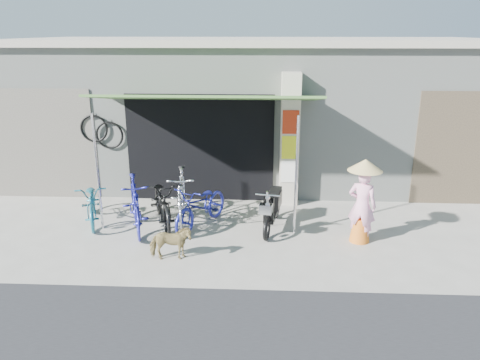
{
  "coord_description": "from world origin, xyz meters",
  "views": [
    {
      "loc": [
        0.23,
        -7.91,
        3.86
      ],
      "look_at": [
        -0.2,
        1.0,
        1.0
      ],
      "focal_mm": 35.0,
      "sensor_mm": 36.0,
      "label": 1
    }
  ],
  "objects_px": {
    "bike_black": "(162,201)",
    "bike_navy": "(202,206)",
    "bike_blue": "(135,204)",
    "bike_teal": "(92,202)",
    "nun": "(362,201)",
    "street_dog": "(171,243)",
    "moped": "(272,208)",
    "bike_silver": "(182,197)"
  },
  "relations": [
    {
      "from": "bike_black",
      "to": "bike_teal",
      "type": "bearing_deg",
      "value": 158.52
    },
    {
      "from": "bike_navy",
      "to": "moped",
      "type": "xyz_separation_m",
      "value": [
        1.44,
        0.03,
        -0.04
      ]
    },
    {
      "from": "street_dog",
      "to": "moped",
      "type": "relative_size",
      "value": 0.46
    },
    {
      "from": "bike_blue",
      "to": "nun",
      "type": "distance_m",
      "value": 4.43
    },
    {
      "from": "bike_teal",
      "to": "bike_navy",
      "type": "height_order",
      "value": "bike_navy"
    },
    {
      "from": "bike_black",
      "to": "bike_silver",
      "type": "relative_size",
      "value": 1.03
    },
    {
      "from": "bike_teal",
      "to": "street_dog",
      "type": "xyz_separation_m",
      "value": [
        1.94,
        -1.6,
        -0.13
      ]
    },
    {
      "from": "street_dog",
      "to": "bike_black",
      "type": "bearing_deg",
      "value": 9.81
    },
    {
      "from": "bike_black",
      "to": "bike_navy",
      "type": "distance_m",
      "value": 0.82
    },
    {
      "from": "bike_navy",
      "to": "street_dog",
      "type": "relative_size",
      "value": 2.34
    },
    {
      "from": "bike_teal",
      "to": "moped",
      "type": "height_order",
      "value": "moped"
    },
    {
      "from": "bike_black",
      "to": "bike_silver",
      "type": "distance_m",
      "value": 0.4
    },
    {
      "from": "street_dog",
      "to": "bike_navy",
      "type": "bearing_deg",
      "value": -20.42
    },
    {
      "from": "bike_teal",
      "to": "nun",
      "type": "xyz_separation_m",
      "value": [
        5.41,
        -0.66,
        0.37
      ]
    },
    {
      "from": "bike_silver",
      "to": "moped",
      "type": "relative_size",
      "value": 1.17
    },
    {
      "from": "bike_blue",
      "to": "street_dog",
      "type": "distance_m",
      "value": 1.59
    },
    {
      "from": "bike_navy",
      "to": "street_dog",
      "type": "height_order",
      "value": "bike_navy"
    },
    {
      "from": "bike_navy",
      "to": "nun",
      "type": "xyz_separation_m",
      "value": [
        3.1,
        -0.53,
        0.35
      ]
    },
    {
      "from": "bike_navy",
      "to": "bike_blue",
      "type": "bearing_deg",
      "value": -144.88
    },
    {
      "from": "bike_blue",
      "to": "moped",
      "type": "relative_size",
      "value": 1.12
    },
    {
      "from": "bike_teal",
      "to": "street_dog",
      "type": "bearing_deg",
      "value": -58.8
    },
    {
      "from": "bike_black",
      "to": "bike_silver",
      "type": "bearing_deg",
      "value": -5.48
    },
    {
      "from": "bike_blue",
      "to": "bike_black",
      "type": "height_order",
      "value": "bike_blue"
    },
    {
      "from": "bike_blue",
      "to": "bike_black",
      "type": "bearing_deg",
      "value": 12.88
    },
    {
      "from": "bike_silver",
      "to": "street_dog",
      "type": "relative_size",
      "value": 2.52
    },
    {
      "from": "bike_silver",
      "to": "bike_blue",
      "type": "bearing_deg",
      "value": -163.04
    },
    {
      "from": "bike_silver",
      "to": "moped",
      "type": "distance_m",
      "value": 1.88
    },
    {
      "from": "bike_silver",
      "to": "nun",
      "type": "bearing_deg",
      "value": -18.96
    },
    {
      "from": "bike_silver",
      "to": "street_dog",
      "type": "height_order",
      "value": "bike_silver"
    },
    {
      "from": "bike_black",
      "to": "street_dog",
      "type": "height_order",
      "value": "bike_black"
    },
    {
      "from": "bike_teal",
      "to": "nun",
      "type": "bearing_deg",
      "value": -26.37
    },
    {
      "from": "bike_teal",
      "to": "bike_silver",
      "type": "bearing_deg",
      "value": -17.77
    },
    {
      "from": "bike_teal",
      "to": "bike_black",
      "type": "bearing_deg",
      "value": -21.14
    },
    {
      "from": "bike_silver",
      "to": "moped",
      "type": "bearing_deg",
      "value": -12.19
    },
    {
      "from": "bike_black",
      "to": "street_dog",
      "type": "xyz_separation_m",
      "value": [
        0.46,
        -1.55,
        -0.19
      ]
    },
    {
      "from": "moped",
      "to": "nun",
      "type": "relative_size",
      "value": 1.0
    },
    {
      "from": "moped",
      "to": "bike_black",
      "type": "bearing_deg",
      "value": -170.68
    },
    {
      "from": "bike_silver",
      "to": "street_dog",
      "type": "xyz_separation_m",
      "value": [
        0.07,
        -1.65,
        -0.25
      ]
    },
    {
      "from": "bike_blue",
      "to": "nun",
      "type": "xyz_separation_m",
      "value": [
        4.41,
        -0.32,
        0.27
      ]
    },
    {
      "from": "moped",
      "to": "bike_blue",
      "type": "bearing_deg",
      "value": -164.2
    },
    {
      "from": "street_dog",
      "to": "moped",
      "type": "height_order",
      "value": "moped"
    },
    {
      "from": "bike_blue",
      "to": "bike_black",
      "type": "distance_m",
      "value": 0.57
    }
  ]
}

